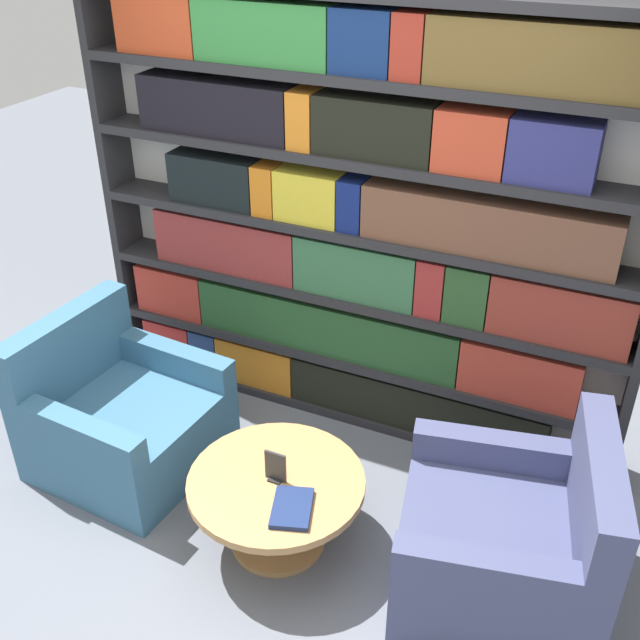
{
  "coord_description": "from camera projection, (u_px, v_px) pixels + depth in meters",
  "views": [
    {
      "loc": [
        1.37,
        -1.98,
        2.84
      ],
      "look_at": [
        0.09,
        0.79,
        1.0
      ],
      "focal_mm": 42.0,
      "sensor_mm": 36.0,
      "label": 1
    }
  ],
  "objects": [
    {
      "name": "ground_plane",
      "position": [
        231.0,
        579.0,
        3.49
      ],
      "size": [
        14.0,
        14.0,
        0.0
      ],
      "primitive_type": "plane",
      "color": "slate"
    },
    {
      "name": "bookshelf",
      "position": [
        356.0,
        232.0,
        4.01
      ],
      "size": [
        3.09,
        0.3,
        2.39
      ],
      "color": "silver",
      "rests_on": "ground_plane"
    },
    {
      "name": "armchair_left",
      "position": [
        121.0,
        418.0,
        4.08
      ],
      "size": [
        0.92,
        0.92,
        0.84
      ],
      "rotation": [
        0.0,
        0.0,
        1.5
      ],
      "color": "#386684",
      "rests_on": "ground_plane"
    },
    {
      "name": "armchair_right",
      "position": [
        508.0,
        541.0,
        3.33
      ],
      "size": [
        1.02,
        1.02,
        0.84
      ],
      "rotation": [
        0.0,
        0.0,
        -1.36
      ],
      "color": "#42476B",
      "rests_on": "ground_plane"
    },
    {
      "name": "coffee_table",
      "position": [
        277.0,
        497.0,
        3.54
      ],
      "size": [
        0.84,
        0.84,
        0.41
      ],
      "color": "#AD7F4C",
      "rests_on": "ground_plane"
    },
    {
      "name": "table_sign",
      "position": [
        276.0,
        468.0,
        3.45
      ],
      "size": [
        0.11,
        0.06,
        0.16
      ],
      "color": "black",
      "rests_on": "coffee_table"
    },
    {
      "name": "stray_book",
      "position": [
        292.0,
        508.0,
        3.31
      ],
      "size": [
        0.24,
        0.29,
        0.03
      ],
      "color": "navy",
      "rests_on": "coffee_table"
    }
  ]
}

